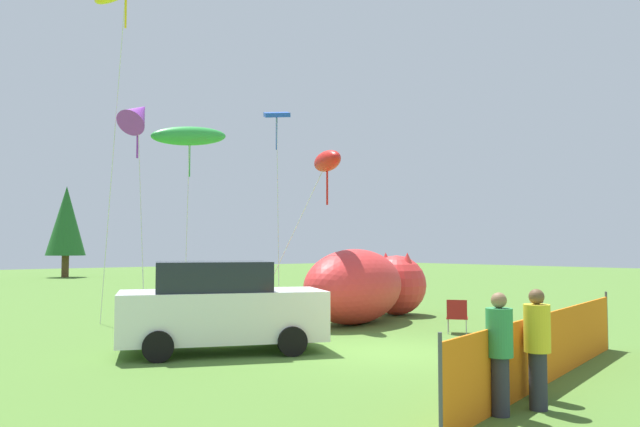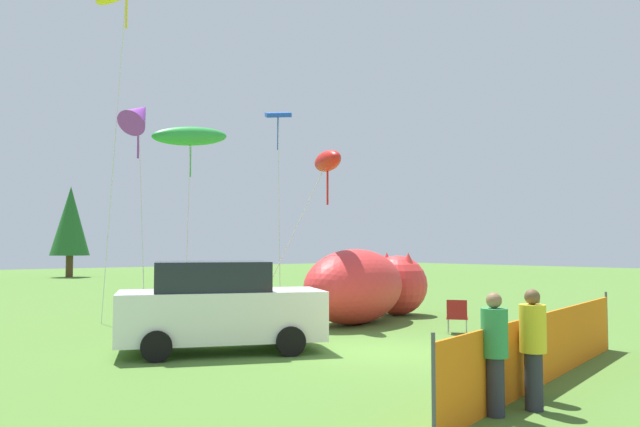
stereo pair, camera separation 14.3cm
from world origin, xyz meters
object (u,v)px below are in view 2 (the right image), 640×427
at_px(spectator_in_blue_shirt, 533,344).
at_px(kite_red_lizard, 327,162).
at_px(inflatable_cat, 366,288).
at_px(kite_green_fish, 190,137).
at_px(kite_purple_delta, 139,115).
at_px(kite_blue_box, 278,118).
at_px(parked_car, 219,307).
at_px(folding_chair, 457,315).
at_px(spectator_in_red_shirt, 495,348).
at_px(spectator_in_grey_shirt, 534,341).

xyz_separation_m(spectator_in_blue_shirt, kite_red_lizard, (3.84, 9.15, 3.90)).
distance_m(inflatable_cat, kite_green_fish, 7.32).
distance_m(kite_purple_delta, kite_red_lizard, 5.76).
bearing_deg(kite_purple_delta, kite_blue_box, 10.12).
bearing_deg(parked_car, folding_chair, 11.42).
bearing_deg(spectator_in_blue_shirt, kite_red_lizard, 67.22).
bearing_deg(kite_blue_box, folding_chair, -89.14).
bearing_deg(kite_green_fish, kite_blue_box, 10.76).
distance_m(spectator_in_red_shirt, kite_green_fish, 13.76).
bearing_deg(parked_car, spectator_in_red_shirt, -62.87).
bearing_deg(inflatable_cat, kite_red_lizard, 158.04).
bearing_deg(kite_red_lizard, kite_purple_delta, 142.08).
xyz_separation_m(kite_red_lizard, kite_blue_box, (1.35, 4.47, 2.21)).
bearing_deg(spectator_in_grey_shirt, spectator_in_blue_shirt, -148.68).
relative_size(spectator_in_blue_shirt, kite_blue_box, 0.23).
relative_size(inflatable_cat, kite_purple_delta, 0.91).
bearing_deg(spectator_in_grey_shirt, inflatable_cat, 61.33).
bearing_deg(kite_purple_delta, spectator_in_red_shirt, -90.51).
distance_m(parked_car, kite_green_fish, 7.88).
xyz_separation_m(parked_car, kite_red_lizard, (4.82, 2.09, 3.85)).
height_order(spectator_in_grey_shirt, kite_blue_box, kite_blue_box).
bearing_deg(inflatable_cat, kite_blue_box, 73.12).
bearing_deg(spectator_in_blue_shirt, folding_chair, 46.39).
bearing_deg(spectator_in_grey_shirt, kite_purple_delta, 95.24).
xyz_separation_m(parked_car, kite_purple_delta, (0.40, 5.53, 5.21)).
xyz_separation_m(inflatable_cat, kite_blue_box, (-0.13, 4.55, 6.00)).
xyz_separation_m(spectator_in_red_shirt, kite_red_lizard, (4.52, 9.00, 3.91)).
height_order(folding_chair, kite_blue_box, kite_blue_box).
height_order(kite_red_lizard, kite_blue_box, kite_blue_box).
distance_m(folding_chair, kite_blue_box, 10.35).
distance_m(folding_chair, kite_green_fish, 9.87).
bearing_deg(kite_blue_box, kite_green_fish, -169.24).
xyz_separation_m(kite_purple_delta, kite_red_lizard, (4.41, -3.44, -1.36)).
bearing_deg(kite_green_fish, kite_red_lizard, -55.38).
height_order(inflatable_cat, spectator_in_blue_shirt, inflatable_cat).
xyz_separation_m(spectator_in_red_shirt, spectator_in_grey_shirt, (1.24, 0.18, -0.04)).
height_order(spectator_in_red_shirt, kite_blue_box, kite_blue_box).
height_order(spectator_in_grey_shirt, kite_red_lizard, kite_red_lizard).
bearing_deg(inflatable_cat, kite_green_fish, 118.22).
height_order(spectator_in_red_shirt, kite_green_fish, kite_green_fish).
height_order(parked_car, spectator_in_grey_shirt, parked_car).
relative_size(parked_car, spectator_in_red_shirt, 2.86).
distance_m(spectator_in_red_shirt, kite_blue_box, 15.91).
relative_size(spectator_in_red_shirt, spectator_in_grey_shirt, 1.05).
bearing_deg(kite_green_fish, folding_chair, -61.02).
height_order(kite_purple_delta, kite_red_lizard, kite_purple_delta).
distance_m(parked_car, kite_blue_box, 10.85).
relative_size(folding_chair, spectator_in_red_shirt, 0.54).
bearing_deg(spectator_in_grey_shirt, kite_red_lizard, 69.54).
distance_m(parked_car, spectator_in_red_shirt, 6.92).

